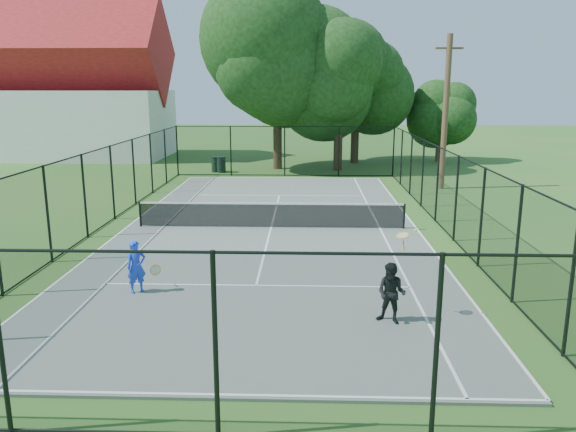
{
  "coord_description": "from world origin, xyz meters",
  "views": [
    {
      "loc": [
        1.33,
        -20.62,
        5.27
      ],
      "look_at": [
        0.74,
        -3.0,
        1.2
      ],
      "focal_mm": 35.0,
      "sensor_mm": 36.0,
      "label": 1
    }
  ],
  "objects_px": {
    "tennis_net": "(271,214)",
    "player_black": "(391,293)",
    "trash_bin_right": "(221,164)",
    "utility_pole": "(445,112)",
    "trash_bin_left": "(216,164)",
    "player_blue": "(137,267)"
  },
  "relations": [
    {
      "from": "trash_bin_right",
      "to": "utility_pole",
      "type": "relative_size",
      "value": 0.13
    },
    {
      "from": "player_blue",
      "to": "trash_bin_left",
      "type": "bearing_deg",
      "value": 93.7
    },
    {
      "from": "trash_bin_left",
      "to": "trash_bin_right",
      "type": "xyz_separation_m",
      "value": [
        0.38,
        -0.18,
        0.01
      ]
    },
    {
      "from": "tennis_net",
      "to": "player_black",
      "type": "relative_size",
      "value": 4.77
    },
    {
      "from": "trash_bin_right",
      "to": "player_blue",
      "type": "distance_m",
      "value": 21.29
    },
    {
      "from": "utility_pole",
      "to": "player_blue",
      "type": "xyz_separation_m",
      "value": [
        -11.5,
        -15.98,
        -3.25
      ]
    },
    {
      "from": "trash_bin_left",
      "to": "player_blue",
      "type": "xyz_separation_m",
      "value": [
        1.39,
        -21.44,
        0.26
      ]
    },
    {
      "from": "trash_bin_left",
      "to": "trash_bin_right",
      "type": "relative_size",
      "value": 0.97
    },
    {
      "from": "trash_bin_right",
      "to": "player_black",
      "type": "height_order",
      "value": "player_black"
    },
    {
      "from": "utility_pole",
      "to": "player_blue",
      "type": "bearing_deg",
      "value": -125.75
    },
    {
      "from": "utility_pole",
      "to": "player_blue",
      "type": "distance_m",
      "value": 19.95
    },
    {
      "from": "trash_bin_left",
      "to": "player_black",
      "type": "xyz_separation_m",
      "value": [
        7.68,
        -23.17,
        0.27
      ]
    },
    {
      "from": "utility_pole",
      "to": "player_black",
      "type": "xyz_separation_m",
      "value": [
        -5.21,
        -17.7,
        -3.23
      ]
    },
    {
      "from": "tennis_net",
      "to": "trash_bin_right",
      "type": "bearing_deg",
      "value": 105.8
    },
    {
      "from": "tennis_net",
      "to": "trash_bin_left",
      "type": "relative_size",
      "value": 10.37
    },
    {
      "from": "utility_pole",
      "to": "player_blue",
      "type": "relative_size",
      "value": 5.7
    },
    {
      "from": "trash_bin_right",
      "to": "utility_pole",
      "type": "height_order",
      "value": "utility_pole"
    },
    {
      "from": "utility_pole",
      "to": "player_black",
      "type": "height_order",
      "value": "utility_pole"
    },
    {
      "from": "tennis_net",
      "to": "utility_pole",
      "type": "xyz_separation_m",
      "value": [
        8.47,
        9.0,
        3.42
      ]
    },
    {
      "from": "trash_bin_left",
      "to": "trash_bin_right",
      "type": "height_order",
      "value": "trash_bin_right"
    },
    {
      "from": "tennis_net",
      "to": "player_blue",
      "type": "height_order",
      "value": "player_blue"
    },
    {
      "from": "tennis_net",
      "to": "player_blue",
      "type": "distance_m",
      "value": 7.61
    }
  ]
}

